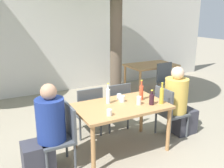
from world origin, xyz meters
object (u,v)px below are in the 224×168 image
object	(u,v)px
wine_bottle_3	(152,99)
person_seated_0	(46,133)
soda_bottle_0	(141,92)
drinking_glass_0	(119,97)
patio_chair_3	(116,104)
dining_table_back	(151,68)
patio_chair_2	(88,109)
patio_chair_4	(167,79)
person_seated_1	(179,104)
patio_chair_1	(168,110)
drinking_glass_2	(122,99)
patio_chair_0	(63,133)
oil_cruet_1	(162,95)
drinking_glass_3	(109,112)
water_bottle_2	(108,96)
dining_table_front	(121,110)
drinking_glass_1	(139,101)

from	to	relation	value
wine_bottle_3	person_seated_0	bearing A→B (deg)	172.78
soda_bottle_0	drinking_glass_0	size ratio (longest dim) A/B	3.60
person_seated_0	drinking_glass_0	xyz separation A→B (m)	(1.24, 0.23, 0.24)
patio_chair_3	dining_table_back	bearing A→B (deg)	-140.67
wine_bottle_3	patio_chair_2	bearing A→B (deg)	128.70
patio_chair_3	wine_bottle_3	distance (m)	0.93
patio_chair_4	person_seated_1	size ratio (longest dim) A/B	0.72
patio_chair_1	drinking_glass_2	bearing A→B (deg)	82.38
patio_chair_0	wine_bottle_3	bearing A→B (deg)	81.57
oil_cruet_1	patio_chair_4	bearing A→B (deg)	48.06
patio_chair_2	soda_bottle_0	bearing A→B (deg)	137.45
drinking_glass_2	drinking_glass_3	distance (m)	0.57
water_bottle_2	drinking_glass_2	bearing A→B (deg)	-9.05
patio_chair_1	drinking_glass_0	xyz separation A→B (m)	(-0.83, 0.23, 0.29)
patio_chair_0	wine_bottle_3	distance (m)	1.39
dining_table_back	patio_chair_0	world-z (taller)	patio_chair_0
drinking_glass_2	dining_table_back	bearing A→B (deg)	45.08
dining_table_back	patio_chair_1	distance (m)	2.56
dining_table_front	drinking_glass_0	world-z (taller)	drinking_glass_0
dining_table_front	wine_bottle_3	size ratio (longest dim) A/B	5.96
soda_bottle_0	water_bottle_2	world-z (taller)	soda_bottle_0
drinking_glass_0	patio_chair_4	bearing A→B (deg)	32.52
dining_table_back	patio_chair_2	distance (m)	2.92
patio_chair_2	drinking_glass_3	distance (m)	0.97
dining_table_back	drinking_glass_1	xyz separation A→B (m)	(-1.94, -2.33, 0.15)
patio_chair_4	drinking_glass_2	xyz separation A→B (m)	(-2.10, -1.45, 0.30)
patio_chair_0	wine_bottle_3	size ratio (longest dim) A/B	3.83
water_bottle_2	drinking_glass_0	bearing A→B (deg)	19.79
oil_cruet_1	person_seated_1	bearing A→B (deg)	21.65
person_seated_0	soda_bottle_0	xyz separation A→B (m)	(1.53, 0.05, 0.32)
soda_bottle_0	oil_cruet_1	world-z (taller)	oil_cruet_1
patio_chair_0	patio_chair_4	bearing A→B (deg)	116.79
patio_chair_0	drinking_glass_2	xyz separation A→B (m)	(1.00, 0.11, 0.30)
water_bottle_2	patio_chair_2	bearing A→B (deg)	104.28
patio_chair_2	person_seated_1	distance (m)	1.57
dining_table_back	patio_chair_0	size ratio (longest dim) A/B	1.46
water_bottle_2	drinking_glass_3	distance (m)	0.47
water_bottle_2	wine_bottle_3	size ratio (longest dim) A/B	1.39
drinking_glass_2	person_seated_0	bearing A→B (deg)	-174.76
drinking_glass_0	wine_bottle_3	bearing A→B (deg)	-53.67
patio_chair_0	person_seated_0	world-z (taller)	person_seated_0
patio_chair_4	person_seated_0	xyz separation A→B (m)	(-3.33, -1.57, 0.06)
patio_chair_4	drinking_glass_1	bearing A→B (deg)	-139.21
person_seated_0	oil_cruet_1	size ratio (longest dim) A/B	3.68
drinking_glass_1	drinking_glass_3	bearing A→B (deg)	-164.72
water_bottle_2	dining_table_front	bearing A→B (deg)	-45.57
person_seated_0	person_seated_1	size ratio (longest dim) A/B	1.00
soda_bottle_0	drinking_glass_3	world-z (taller)	soda_bottle_0
dining_table_front	patio_chair_0	xyz separation A→B (m)	(-0.92, 0.00, -0.16)
patio_chair_1	patio_chair_3	bearing A→B (deg)	44.40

